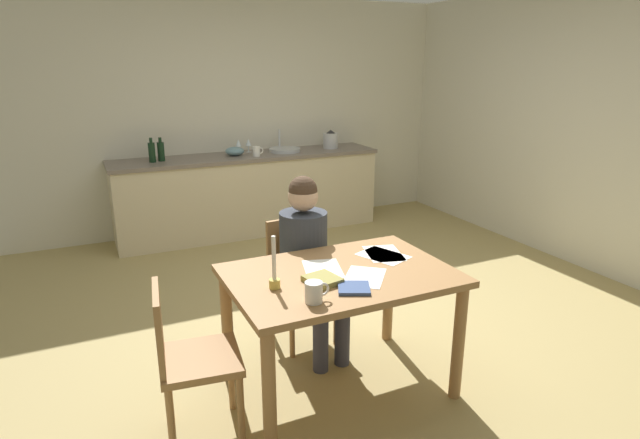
{
  "coord_description": "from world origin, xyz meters",
  "views": [
    {
      "loc": [
        -1.74,
        -3.38,
        1.91
      ],
      "look_at": [
        -0.26,
        -0.22,
        0.85
      ],
      "focal_mm": 29.47,
      "sensor_mm": 36.0,
      "label": 1
    }
  ],
  "objects_px": {
    "stovetop_kettle": "(331,140)",
    "teacup_on_counter": "(257,151)",
    "coffee_mug": "(314,292)",
    "chair_side_empty": "(188,356)",
    "book_cookery": "(354,288)",
    "bottle_vinegar": "(161,151)",
    "book_magazine": "(322,280)",
    "wine_glass_near_sink": "(248,143)",
    "wine_glass_by_kettle": "(238,143)",
    "bottle_oil": "(152,152)",
    "mixing_bowl": "(235,151)",
    "person_seated": "(308,254)",
    "dining_table": "(340,290)",
    "candlestick": "(274,274)",
    "chair_at_table": "(299,275)",
    "sink_unit": "(284,150)"
  },
  "relations": [
    {
      "from": "chair_side_empty",
      "to": "teacup_on_counter",
      "type": "height_order",
      "value": "teacup_on_counter"
    },
    {
      "from": "person_seated",
      "to": "book_magazine",
      "type": "relative_size",
      "value": 6.6
    },
    {
      "from": "chair_side_empty",
      "to": "candlestick",
      "type": "bearing_deg",
      "value": 2.56
    },
    {
      "from": "wine_glass_near_sink",
      "to": "book_magazine",
      "type": "bearing_deg",
      "value": -101.21
    },
    {
      "from": "bottle_oil",
      "to": "teacup_on_counter",
      "type": "relative_size",
      "value": 2.08
    },
    {
      "from": "bottle_oil",
      "to": "stovetop_kettle",
      "type": "bearing_deg",
      "value": 0.8
    },
    {
      "from": "chair_at_table",
      "to": "mixing_bowl",
      "type": "xyz_separation_m",
      "value": [
        0.29,
        2.49,
        0.47
      ]
    },
    {
      "from": "sink_unit",
      "to": "candlestick",
      "type": "bearing_deg",
      "value": -112.32
    },
    {
      "from": "book_magazine",
      "to": "wine_glass_near_sink",
      "type": "distance_m",
      "value": 3.47
    },
    {
      "from": "bottle_oil",
      "to": "wine_glass_by_kettle",
      "type": "distance_m",
      "value": 0.99
    },
    {
      "from": "chair_at_table",
      "to": "candlestick",
      "type": "distance_m",
      "value": 0.91
    },
    {
      "from": "teacup_on_counter",
      "to": "dining_table",
      "type": "bearing_deg",
      "value": -99.72
    },
    {
      "from": "person_seated",
      "to": "coffee_mug",
      "type": "bearing_deg",
      "value": -111.83
    },
    {
      "from": "bottle_vinegar",
      "to": "book_magazine",
      "type": "bearing_deg",
      "value": -84.33
    },
    {
      "from": "chair_at_table",
      "to": "person_seated",
      "type": "bearing_deg",
      "value": -86.52
    },
    {
      "from": "chair_at_table",
      "to": "bottle_oil",
      "type": "bearing_deg",
      "value": 103.65
    },
    {
      "from": "person_seated",
      "to": "candlestick",
      "type": "bearing_deg",
      "value": -128.07
    },
    {
      "from": "wine_glass_near_sink",
      "to": "wine_glass_by_kettle",
      "type": "relative_size",
      "value": 1.0
    },
    {
      "from": "mixing_bowl",
      "to": "teacup_on_counter",
      "type": "height_order",
      "value": "teacup_on_counter"
    },
    {
      "from": "dining_table",
      "to": "chair_side_empty",
      "type": "bearing_deg",
      "value": -175.95
    },
    {
      "from": "bottle_vinegar",
      "to": "chair_at_table",
      "type": "bearing_deg",
      "value": -78.64
    },
    {
      "from": "dining_table",
      "to": "chair_side_empty",
      "type": "height_order",
      "value": "chair_side_empty"
    },
    {
      "from": "coffee_mug",
      "to": "teacup_on_counter",
      "type": "distance_m",
      "value": 3.39
    },
    {
      "from": "wine_glass_near_sink",
      "to": "stovetop_kettle",
      "type": "bearing_deg",
      "value": -8.76
    },
    {
      "from": "person_seated",
      "to": "coffee_mug",
      "type": "relative_size",
      "value": 9.13
    },
    {
      "from": "coffee_mug",
      "to": "dining_table",
      "type": "bearing_deg",
      "value": 44.03
    },
    {
      "from": "bottle_vinegar",
      "to": "stovetop_kettle",
      "type": "bearing_deg",
      "value": -0.12
    },
    {
      "from": "book_magazine",
      "to": "person_seated",
      "type": "bearing_deg",
      "value": 62.17
    },
    {
      "from": "coffee_mug",
      "to": "bottle_oil",
      "type": "height_order",
      "value": "bottle_oil"
    },
    {
      "from": "person_seated",
      "to": "candlestick",
      "type": "height_order",
      "value": "person_seated"
    },
    {
      "from": "dining_table",
      "to": "bottle_oil",
      "type": "xyz_separation_m",
      "value": [
        -0.57,
        3.13,
        0.36
      ]
    },
    {
      "from": "coffee_mug",
      "to": "mixing_bowl",
      "type": "xyz_separation_m",
      "value": [
        0.6,
        3.44,
        0.14
      ]
    },
    {
      "from": "chair_side_empty",
      "to": "bottle_vinegar",
      "type": "bearing_deg",
      "value": 82.57
    },
    {
      "from": "candlestick",
      "to": "bottle_vinegar",
      "type": "xyz_separation_m",
      "value": [
        -0.06,
        3.21,
        0.17
      ]
    },
    {
      "from": "stovetop_kettle",
      "to": "teacup_on_counter",
      "type": "xyz_separation_m",
      "value": [
        -0.98,
        -0.15,
        -0.04
      ]
    },
    {
      "from": "chair_at_table",
      "to": "teacup_on_counter",
      "type": "relative_size",
      "value": 7.04
    },
    {
      "from": "person_seated",
      "to": "bottle_vinegar",
      "type": "distance_m",
      "value": 2.71
    },
    {
      "from": "chair_side_empty",
      "to": "book_cookery",
      "type": "distance_m",
      "value": 0.92
    },
    {
      "from": "wine_glass_by_kettle",
      "to": "teacup_on_counter",
      "type": "relative_size",
      "value": 1.27
    },
    {
      "from": "person_seated",
      "to": "chair_side_empty",
      "type": "xyz_separation_m",
      "value": [
        -0.93,
        -0.59,
        -0.2
      ]
    },
    {
      "from": "book_magazine",
      "to": "wine_glass_by_kettle",
      "type": "bearing_deg",
      "value": 69.79
    },
    {
      "from": "coffee_mug",
      "to": "teacup_on_counter",
      "type": "bearing_deg",
      "value": 76.21
    },
    {
      "from": "chair_at_table",
      "to": "sink_unit",
      "type": "height_order",
      "value": "sink_unit"
    },
    {
      "from": "coffee_mug",
      "to": "mixing_bowl",
      "type": "distance_m",
      "value": 3.5
    },
    {
      "from": "candlestick",
      "to": "bottle_vinegar",
      "type": "height_order",
      "value": "bottle_vinegar"
    },
    {
      "from": "coffee_mug",
      "to": "book_magazine",
      "type": "xyz_separation_m",
      "value": [
        0.14,
        0.2,
        -0.04
      ]
    },
    {
      "from": "book_magazine",
      "to": "wine_glass_near_sink",
      "type": "relative_size",
      "value": 1.18
    },
    {
      "from": "chair_side_empty",
      "to": "book_cookery",
      "type": "xyz_separation_m",
      "value": [
        0.85,
        -0.18,
        0.28
      ]
    },
    {
      "from": "stovetop_kettle",
      "to": "dining_table",
      "type": "bearing_deg",
      "value": -115.29
    },
    {
      "from": "dining_table",
      "to": "bottle_vinegar",
      "type": "distance_m",
      "value": 3.22
    }
  ]
}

